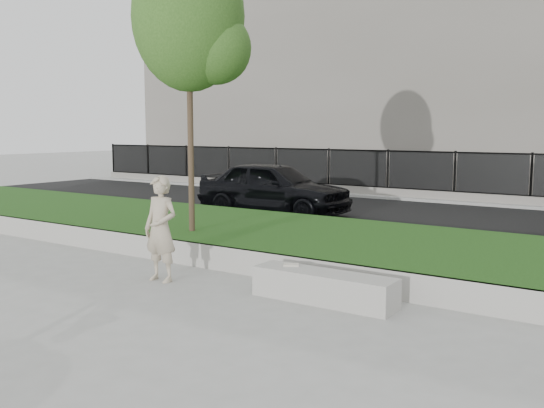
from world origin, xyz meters
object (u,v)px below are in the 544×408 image
Objects in this scene: stone_bench at (324,287)px; car_dark at (274,188)px; book at (291,265)px; man at (161,229)px; young_tree at (193,23)px.

stone_bench is 0.48× the size of car_dark.
stone_bench is 8.08m from car_dark.
car_dark is at bearing 94.65° from book.
book is at bearing 171.42° from stone_bench.
book is (2.02, 0.47, -0.38)m from man.
car_dark is (-5.05, 6.28, 0.54)m from stone_bench.
stone_bench is 0.61m from book.
book is 0.05× the size of car_dark.
man is at bearing -171.47° from stone_bench.
car_dark reaches higher than stone_bench.
young_tree is at bearing 156.69° from stone_bench.
man is 2.11m from book.
man is at bearing 161.95° from book.
car_dark is at bearing 128.79° from stone_bench.
man is 7.61× the size of book.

